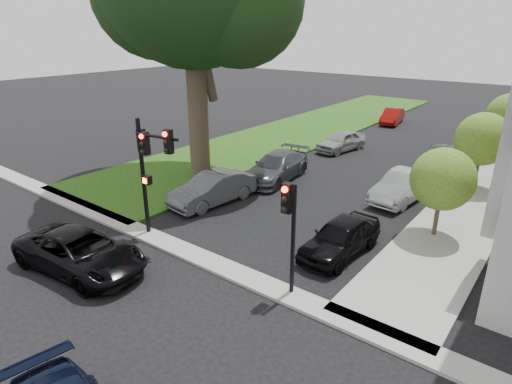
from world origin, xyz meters
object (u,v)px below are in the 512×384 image
Objects in this scene: small_tree_a at (443,179)px; car_parked_2 at (443,158)px; car_parked_7 at (341,141)px; car_parked_9 at (392,116)px; car_parked_3 at (467,142)px; car_cross_near at (80,252)px; car_parked_6 at (276,167)px; traffic_signal_secondary at (290,219)px; car_parked_5 at (213,189)px; small_tree_b at (483,139)px; small_tree_c at (509,115)px; car_parked_0 at (340,237)px; traffic_signal_main at (148,158)px; car_parked_1 at (403,186)px.

small_tree_a is 0.75× the size of car_parked_2.
car_parked_7 is 1.00× the size of car_parked_9.
car_cross_near is at bearing -115.20° from car_parked_3.
car_parked_7 is (0.07, 8.11, -0.06)m from car_parked_6.
traffic_signal_secondary is 17.52m from car_parked_2.
small_tree_a is 0.73× the size of car_cross_near.
car_parked_5 is (-0.57, 7.75, 0.04)m from car_cross_near.
car_parked_5 is at bearing -134.20° from small_tree_b.
car_parked_5 is 1.12× the size of car_parked_7.
small_tree_b is 11.31m from car_parked_6.
small_tree_c is at bearing 62.52° from car_parked_2.
car_parked_0 is 15.59m from car_parked_7.
small_tree_c is at bearing -25.82° from car_cross_near.
car_parked_5 is (-10.14, -3.09, -1.83)m from small_tree_a.
traffic_signal_main is at bearing -150.73° from car_parked_0.
small_tree_a is 0.84× the size of car_parked_1.
small_tree_c reaches higher than car_parked_5.
car_parked_2 reaches higher than car_parked_3.
car_parked_0 is at bearing 26.12° from traffic_signal_main.
car_parked_5 reaches higher than car_parked_6.
traffic_signal_main reaches higher than traffic_signal_secondary.
car_parked_2 is 10.87m from car_parked_6.
small_tree_c reaches higher than car_cross_near.
small_tree_a is 10.04m from car_parked_6.
car_parked_3 is (7.28, 22.85, -2.84)m from traffic_signal_main.
traffic_signal_main is 0.95× the size of car_cross_near.
small_tree_c reaches higher than car_parked_3.
car_parked_7 is at bearing -150.11° from small_tree_c.
car_parked_2 is at bearing -113.98° from small_tree_c.
car_parked_6 is (-7.36, -13.61, 0.10)m from car_parked_3.
car_parked_2 is at bearing 67.63° from traffic_signal_main.
traffic_signal_secondary reaches higher than car_parked_9.
car_parked_5 reaches higher than car_parked_2.
traffic_signal_secondary is 0.76× the size of car_parked_2.
small_tree_b is 8.19m from small_tree_c.
small_tree_b is 0.89× the size of car_parked_5.
car_parked_0 is 19.39m from car_parked_3.
car_parked_3 is at bearing 98.52° from small_tree_a.
car_parked_5 is 0.88× the size of car_parked_6.
small_tree_c is 1.01× the size of car_parked_0.
car_parked_9 is at bearing 96.67° from car_parked_5.
small_tree_a is 0.99× the size of traffic_signal_secondary.
traffic_signal_main is 24.15m from car_parked_3.
small_tree_b is 20.65m from car_cross_near.
car_cross_near is at bearing -132.22° from car_parked_0.
small_tree_a is 15.53m from small_tree_c.
small_tree_a reaches higher than car_parked_5.
car_cross_near reaches higher than car_parked_2.
car_parked_9 is at bearing 115.36° from small_tree_a.
small_tree_a is 0.92× the size of car_parked_7.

